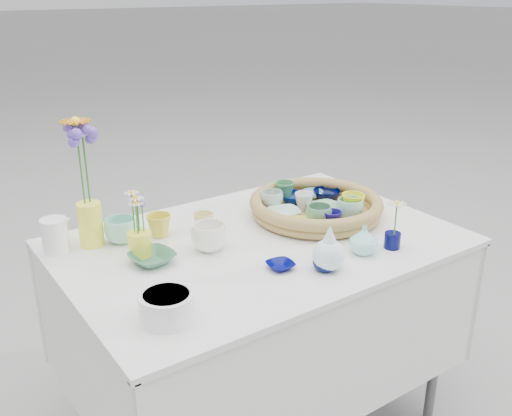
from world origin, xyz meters
TOP-DOWN VIEW (x-y plane):
  - wicker_tray at (0.28, 0.05)m, footprint 0.47×0.47m
  - tray_ceramic_0 at (0.28, 0.16)m, footprint 0.12×0.12m
  - tray_ceramic_1 at (0.40, 0.13)m, footprint 0.14×0.14m
  - tray_ceramic_2 at (0.37, -0.04)m, footprint 0.10×0.10m
  - tray_ceramic_3 at (0.30, 0.02)m, footprint 0.12×0.12m
  - tray_ceramic_4 at (0.21, -0.05)m, footprint 0.09×0.09m
  - tray_ceramic_5 at (0.16, 0.08)m, footprint 0.14×0.14m
  - tray_ceramic_6 at (0.17, 0.17)m, footprint 0.09×0.09m
  - tray_ceramic_7 at (0.26, 0.09)m, footprint 0.08×0.08m
  - tray_ceramic_8 at (0.37, 0.17)m, footprint 0.09×0.09m
  - tray_ceramic_9 at (0.23, -0.09)m, footprint 0.08×0.08m
  - tray_ceramic_10 at (0.13, -0.03)m, footprint 0.10×0.10m
  - tray_ceramic_11 at (0.34, -0.06)m, footprint 0.12×0.12m
  - tray_ceramic_12 at (0.27, 0.22)m, footprint 0.09×0.09m
  - loose_ceramic_0 at (-0.26, 0.21)m, footprint 0.09×0.09m
  - loose_ceramic_1 at (-0.11, 0.17)m, footprint 0.08×0.08m
  - loose_ceramic_2 at (-0.36, 0.05)m, footprint 0.15×0.15m
  - loose_ceramic_3 at (-0.17, 0.03)m, footprint 0.14×0.14m
  - loose_ceramic_4 at (-0.07, -0.20)m, footprint 0.09×0.09m
  - loose_ceramic_5 at (-0.38, 0.24)m, footprint 0.13×0.13m
  - loose_ceramic_6 at (0.04, -0.28)m, footprint 0.10×0.10m
  - fluted_bowl at (-0.46, -0.26)m, footprint 0.14×0.14m
  - bud_vase_paleblue at (0.04, -0.29)m, footprint 0.11×0.11m
  - bud_vase_seafoam at (0.21, -0.26)m, footprint 0.09×0.09m
  - bud_vase_cobalt at (0.31, -0.29)m, footprint 0.06×0.06m
  - single_daisy at (0.30, -0.30)m, footprint 0.08×0.08m
  - tall_vase_yellow at (-0.46, 0.27)m, footprint 0.10×0.10m
  - gerbera at (-0.47, 0.28)m, footprint 0.11×0.11m
  - hydrangea at (-0.45, 0.28)m, footprint 0.09×0.09m
  - white_pitcher at (-0.57, 0.29)m, footprint 0.12×0.09m
  - daisy_cup at (-0.37, 0.11)m, footprint 0.08×0.08m
  - daisy_posy at (-0.36, 0.11)m, footprint 0.09×0.09m

SIDE VIEW (x-z plane):
  - loose_ceramic_4 at x=-0.07m, z-range 0.77..0.78m
  - loose_ceramic_6 at x=0.04m, z-range 0.77..0.79m
  - loose_ceramic_2 at x=-0.36m, z-range 0.77..0.80m
  - bud_vase_cobalt at x=0.31m, z-range 0.77..0.82m
  - tray_ceramic_8 at x=0.37m, z-range 0.78..0.81m
  - tray_ceramic_5 at x=0.16m, z-range 0.78..0.81m
  - loose_ceramic_1 at x=-0.11m, z-range 0.77..0.83m
  - tray_ceramic_3 at x=0.30m, z-range 0.78..0.81m
  - tray_ceramic_10 at x=0.13m, z-range 0.78..0.81m
  - tray_ceramic_1 at x=0.40m, z-range 0.78..0.82m
  - tray_ceramic_0 at x=0.28m, z-range 0.78..0.82m
  - fluted_bowl at x=-0.46m, z-range 0.77..0.84m
  - loose_ceramic_0 at x=-0.26m, z-range 0.77..0.84m
  - wicker_tray at x=0.28m, z-range 0.77..0.84m
  - daisy_cup at x=-0.37m, z-range 0.77..0.84m
  - loose_ceramic_5 at x=-0.38m, z-range 0.77..0.85m
  - loose_ceramic_3 at x=-0.17m, z-range 0.77..0.85m
  - bud_vase_seafoam at x=0.21m, z-range 0.77..0.86m
  - tray_ceramic_9 at x=0.23m, z-range 0.78..0.84m
  - tray_ceramic_7 at x=0.26m, z-range 0.78..0.84m
  - tray_ceramic_6 at x=0.17m, z-range 0.78..0.85m
  - tray_ceramic_12 at x=0.27m, z-range 0.78..0.85m
  - tray_ceramic_4 at x=0.21m, z-range 0.78..0.85m
  - white_pitcher at x=-0.57m, z-range 0.77..0.87m
  - tray_ceramic_11 at x=0.34m, z-range 0.78..0.86m
  - tray_ceramic_2 at x=0.37m, z-range 0.78..0.86m
  - tall_vase_yellow at x=-0.46m, z-range 0.77..0.91m
  - bud_vase_paleblue at x=0.04m, z-range 0.77..0.91m
  - single_daisy at x=0.30m, z-range 0.81..0.93m
  - daisy_posy at x=-0.36m, z-range 0.84..0.98m
  - hydrangea at x=-0.45m, z-range 0.87..1.16m
  - gerbera at x=-0.47m, z-range 0.90..1.18m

